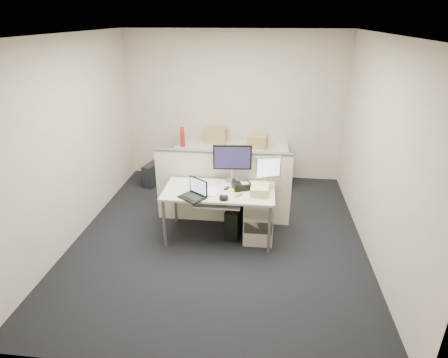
# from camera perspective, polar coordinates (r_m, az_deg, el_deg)

# --- Properties ---
(floor) EXTENTS (4.00, 4.50, 0.01)m
(floor) POSITION_cam_1_polar(r_m,az_deg,el_deg) (5.42, -0.73, -8.71)
(floor) COLOR black
(floor) RESTS_ON ground
(ceiling) EXTENTS (4.00, 4.50, 0.01)m
(ceiling) POSITION_cam_1_polar(r_m,az_deg,el_deg) (4.58, -0.91, 21.18)
(ceiling) COLOR white
(ceiling) RESTS_ON ground
(wall_back) EXTENTS (4.00, 0.02, 2.70)m
(wall_back) POSITION_cam_1_polar(r_m,az_deg,el_deg) (6.99, 1.56, 10.87)
(wall_back) COLOR beige
(wall_back) RESTS_ON ground
(wall_front) EXTENTS (4.00, 0.02, 2.70)m
(wall_front) POSITION_cam_1_polar(r_m,az_deg,el_deg) (2.83, -6.64, -9.77)
(wall_front) COLOR beige
(wall_front) RESTS_ON ground
(wall_left) EXTENTS (0.02, 4.50, 2.70)m
(wall_left) POSITION_cam_1_polar(r_m,az_deg,el_deg) (5.45, -22.26, 5.37)
(wall_left) COLOR beige
(wall_left) RESTS_ON ground
(wall_right) EXTENTS (0.02, 4.50, 2.70)m
(wall_right) POSITION_cam_1_polar(r_m,az_deg,el_deg) (5.00, 22.61, 3.76)
(wall_right) COLOR beige
(wall_right) RESTS_ON ground
(desk) EXTENTS (1.50, 0.75, 0.73)m
(desk) POSITION_cam_1_polar(r_m,az_deg,el_deg) (5.09, -0.76, -2.34)
(desk) COLOR beige
(desk) RESTS_ON floor
(keyboard_tray) EXTENTS (0.62, 0.32, 0.02)m
(keyboard_tray) POSITION_cam_1_polar(r_m,az_deg,el_deg) (4.96, -1.02, -3.71)
(keyboard_tray) COLOR beige
(keyboard_tray) RESTS_ON desk
(drawer_pedestal) EXTENTS (0.40, 0.55, 0.65)m
(drawer_pedestal) POSITION_cam_1_polar(r_m,az_deg,el_deg) (5.26, 5.30, -5.72)
(drawer_pedestal) COLOR #AFAA95
(drawer_pedestal) RESTS_ON floor
(cubicle_partition) EXTENTS (2.00, 0.06, 1.10)m
(cubicle_partition) POSITION_cam_1_polar(r_m,az_deg,el_deg) (5.54, -0.18, -1.40)
(cubicle_partition) COLOR beige
(cubicle_partition) RESTS_ON floor
(back_counter) EXTENTS (2.00, 0.60, 0.72)m
(back_counter) POSITION_cam_1_polar(r_m,az_deg,el_deg) (6.98, 1.24, 2.33)
(back_counter) COLOR #AFAA95
(back_counter) RESTS_ON floor
(monitor_main) EXTENTS (0.55, 0.25, 0.54)m
(monitor_main) POSITION_cam_1_polar(r_m,az_deg,el_deg) (5.24, 1.28, 2.40)
(monitor_main) COLOR black
(monitor_main) RESTS_ON desk
(monitor_small) EXTENTS (0.39, 0.27, 0.43)m
(monitor_small) POSITION_cam_1_polar(r_m,az_deg,el_deg) (5.11, 6.73, 1.03)
(monitor_small) COLOR #B7B7BC
(monitor_small) RESTS_ON desk
(laptop) EXTENTS (0.40, 0.38, 0.24)m
(laptop) POSITION_cam_1_polar(r_m,az_deg,el_deg) (4.81, -4.91, -1.63)
(laptop) COLOR black
(laptop) RESTS_ON desk
(trackball) EXTENTS (0.13, 0.13, 0.05)m
(trackball) POSITION_cam_1_polar(r_m,az_deg,el_deg) (4.80, -0.05, -2.91)
(trackball) COLOR black
(trackball) RESTS_ON desk
(desk_phone) EXTENTS (0.29, 0.27, 0.08)m
(desk_phone) POSITION_cam_1_polar(r_m,az_deg,el_deg) (5.10, 2.69, -1.07)
(desk_phone) COLOR black
(desk_phone) RESTS_ON desk
(paper_stack) EXTENTS (0.21, 0.26, 0.01)m
(paper_stack) POSITION_cam_1_polar(r_m,az_deg,el_deg) (5.01, -2.25, -1.94)
(paper_stack) COLOR silver
(paper_stack) RESTS_ON desk
(sticky_pad) EXTENTS (0.09, 0.09, 0.01)m
(sticky_pad) POSITION_cam_1_polar(r_m,az_deg,el_deg) (5.05, 1.26, -1.71)
(sticky_pad) COLOR yellow
(sticky_pad) RESTS_ON desk
(travel_mug) EXTENTS (0.09, 0.09, 0.15)m
(travel_mug) POSITION_cam_1_polar(r_m,az_deg,el_deg) (5.10, -4.65, -0.61)
(travel_mug) COLOR black
(travel_mug) RESTS_ON desk
(banana) EXTENTS (0.14, 0.15, 0.04)m
(banana) POSITION_cam_1_polar(r_m,az_deg,el_deg) (4.90, 2.26, -2.40)
(banana) COLOR gold
(banana) RESTS_ON desk
(cellphone) EXTENTS (0.08, 0.11, 0.01)m
(cellphone) POSITION_cam_1_polar(r_m,az_deg,el_deg) (5.10, 0.42, -1.43)
(cellphone) COLOR black
(cellphone) RESTS_ON desk
(manila_folders) EXTENTS (0.24, 0.30, 0.11)m
(manila_folders) POSITION_cam_1_polar(r_m,az_deg,el_deg) (4.96, 5.47, -1.65)
(manila_folders) COLOR #D0C47A
(manila_folders) RESTS_ON desk
(keyboard) EXTENTS (0.45, 0.26, 0.02)m
(keyboard) POSITION_cam_1_polar(r_m,az_deg,el_deg) (4.99, -1.54, -3.24)
(keyboard) COLOR black
(keyboard) RESTS_ON keyboard_tray
(pc_tower_desk) EXTENTS (0.24, 0.48, 0.43)m
(pc_tower_desk) POSITION_cam_1_polar(r_m,az_deg,el_deg) (5.38, 1.53, -6.26)
(pc_tower_desk) COLOR black
(pc_tower_desk) RESTS_ON floor
(pc_tower_spare_dark) EXTENTS (0.28, 0.47, 0.41)m
(pc_tower_spare_dark) POSITION_cam_1_polar(r_m,az_deg,el_deg) (7.03, -10.85, 0.72)
(pc_tower_spare_dark) COLOR black
(pc_tower_spare_dark) RESTS_ON floor
(pc_tower_spare_silver) EXTENTS (0.23, 0.47, 0.42)m
(pc_tower_spare_silver) POSITION_cam_1_polar(r_m,az_deg,el_deg) (7.35, -8.85, 1.92)
(pc_tower_spare_silver) COLOR #B7B7BC
(pc_tower_spare_silver) RESTS_ON floor
(cardboard_box_left) EXTENTS (0.39, 0.30, 0.28)m
(cardboard_box_left) POSITION_cam_1_polar(r_m,az_deg,el_deg) (6.96, -1.21, 6.64)
(cardboard_box_left) COLOR tan
(cardboard_box_left) RESTS_ON back_counter
(cardboard_box_right) EXTENTS (0.38, 0.31, 0.25)m
(cardboard_box_right) POSITION_cam_1_polar(r_m,az_deg,el_deg) (6.68, 5.12, 5.65)
(cardboard_box_right) COLOR tan
(cardboard_box_right) RESTS_ON back_counter
(red_binder) EXTENTS (0.15, 0.34, 0.31)m
(red_binder) POSITION_cam_1_polar(r_m,az_deg,el_deg) (6.85, -6.37, 6.33)
(red_binder) COLOR #A5181B
(red_binder) RESTS_ON back_counter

